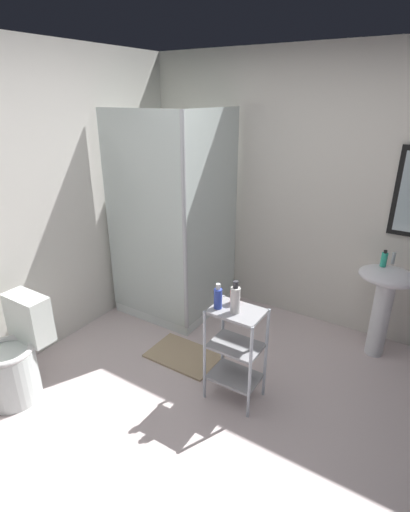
{
  "coord_description": "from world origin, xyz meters",
  "views": [
    {
      "loc": [
        0.93,
        -1.65,
        2.1
      ],
      "look_at": [
        -0.48,
        0.57,
        1.0
      ],
      "focal_mm": 27.16,
      "sensor_mm": 36.0,
      "label": 1
    }
  ],
  "objects_px": {
    "storage_cart": "(236,347)",
    "hand_soap_bottle": "(384,259)",
    "lotion_bottle_white": "(235,299)",
    "toilet": "(16,358)",
    "shampoo_bottle_blue": "(218,298)",
    "rinse_cup": "(235,297)",
    "pedestal_sink": "(385,294)",
    "shower_stall": "(177,270)",
    "bath_mat": "(184,355)"
  },
  "relations": [
    {
      "from": "hand_soap_bottle",
      "to": "shampoo_bottle_blue",
      "type": "distance_m",
      "value": 1.46
    },
    {
      "from": "shampoo_bottle_blue",
      "to": "hand_soap_bottle",
      "type": "bearing_deg",
      "value": 54.22
    },
    {
      "from": "toilet",
      "to": "lotion_bottle_white",
      "type": "height_order",
      "value": "lotion_bottle_white"
    },
    {
      "from": "pedestal_sink",
      "to": "bath_mat",
      "type": "distance_m",
      "value": 1.76
    },
    {
      "from": "shampoo_bottle_blue",
      "to": "rinse_cup",
      "type": "xyz_separation_m",
      "value": [
        0.07,
        0.12,
        -0.03
      ]
    },
    {
      "from": "hand_soap_bottle",
      "to": "shampoo_bottle_blue",
      "type": "height_order",
      "value": "hand_soap_bottle"
    },
    {
      "from": "shower_stall",
      "to": "shampoo_bottle_blue",
      "type": "relative_size",
      "value": 10.83
    },
    {
      "from": "lotion_bottle_white",
      "to": "rinse_cup",
      "type": "bearing_deg",
      "value": 119.09
    },
    {
      "from": "bath_mat",
      "to": "hand_soap_bottle",
      "type": "bearing_deg",
      "value": 35.91
    },
    {
      "from": "lotion_bottle_white",
      "to": "storage_cart",
      "type": "bearing_deg",
      "value": 89.51
    },
    {
      "from": "pedestal_sink",
      "to": "rinse_cup",
      "type": "height_order",
      "value": "rinse_cup"
    },
    {
      "from": "shampoo_bottle_blue",
      "to": "rinse_cup",
      "type": "relative_size",
      "value": 1.98
    },
    {
      "from": "hand_soap_bottle",
      "to": "shampoo_bottle_blue",
      "type": "bearing_deg",
      "value": -125.78
    },
    {
      "from": "toilet",
      "to": "pedestal_sink",
      "type": "bearing_deg",
      "value": 42.09
    },
    {
      "from": "hand_soap_bottle",
      "to": "bath_mat",
      "type": "bearing_deg",
      "value": -144.09
    },
    {
      "from": "storage_cart",
      "to": "shampoo_bottle_blue",
      "type": "relative_size",
      "value": 4.01
    },
    {
      "from": "hand_soap_bottle",
      "to": "lotion_bottle_white",
      "type": "xyz_separation_m",
      "value": [
        -0.73,
        -1.17,
        -0.03
      ]
    },
    {
      "from": "rinse_cup",
      "to": "pedestal_sink",
      "type": "bearing_deg",
      "value": 50.92
    },
    {
      "from": "lotion_bottle_white",
      "to": "bath_mat",
      "type": "xyz_separation_m",
      "value": [
        -0.59,
        0.22,
        -0.83
      ]
    },
    {
      "from": "shower_stall",
      "to": "shampoo_bottle_blue",
      "type": "bearing_deg",
      "value": -40.96
    },
    {
      "from": "shampoo_bottle_blue",
      "to": "bath_mat",
      "type": "distance_m",
      "value": 0.96
    },
    {
      "from": "storage_cart",
      "to": "lotion_bottle_white",
      "type": "bearing_deg",
      "value": -90.49
    },
    {
      "from": "toilet",
      "to": "lotion_bottle_white",
      "type": "bearing_deg",
      "value": 30.19
    },
    {
      "from": "pedestal_sink",
      "to": "storage_cart",
      "type": "bearing_deg",
      "value": -125.05
    },
    {
      "from": "lotion_bottle_white",
      "to": "rinse_cup",
      "type": "xyz_separation_m",
      "value": [
        -0.06,
        0.11,
        -0.05
      ]
    },
    {
      "from": "storage_cart",
      "to": "shampoo_bottle_blue",
      "type": "height_order",
      "value": "shampoo_bottle_blue"
    },
    {
      "from": "bath_mat",
      "to": "toilet",
      "type": "bearing_deg",
      "value": -127.43
    },
    {
      "from": "hand_soap_bottle",
      "to": "bath_mat",
      "type": "relative_size",
      "value": 0.23
    },
    {
      "from": "hand_soap_bottle",
      "to": "lotion_bottle_white",
      "type": "distance_m",
      "value": 1.38
    },
    {
      "from": "shampoo_bottle_blue",
      "to": "rinse_cup",
      "type": "height_order",
      "value": "shampoo_bottle_blue"
    },
    {
      "from": "toilet",
      "to": "bath_mat",
      "type": "bearing_deg",
      "value": 52.57
    },
    {
      "from": "shower_stall",
      "to": "lotion_bottle_white",
      "type": "xyz_separation_m",
      "value": [
        1.09,
        -0.83,
        0.38
      ]
    },
    {
      "from": "toilet",
      "to": "shampoo_bottle_blue",
      "type": "distance_m",
      "value": 1.56
    },
    {
      "from": "pedestal_sink",
      "to": "storage_cart",
      "type": "distance_m",
      "value": 1.38
    },
    {
      "from": "toilet",
      "to": "shampoo_bottle_blue",
      "type": "relative_size",
      "value": 4.11
    },
    {
      "from": "shower_stall",
      "to": "pedestal_sink",
      "type": "xyz_separation_m",
      "value": [
        1.88,
        0.32,
        0.12
      ]
    },
    {
      "from": "shampoo_bottle_blue",
      "to": "lotion_bottle_white",
      "type": "relative_size",
      "value": 0.79
    },
    {
      "from": "rinse_cup",
      "to": "lotion_bottle_white",
      "type": "bearing_deg",
      "value": -60.91
    },
    {
      "from": "pedestal_sink",
      "to": "toilet",
      "type": "bearing_deg",
      "value": -137.91
    },
    {
      "from": "shower_stall",
      "to": "toilet",
      "type": "xyz_separation_m",
      "value": [
        -0.28,
        -1.63,
        -0.15
      ]
    },
    {
      "from": "pedestal_sink",
      "to": "lotion_bottle_white",
      "type": "xyz_separation_m",
      "value": [
        -0.79,
        -1.15,
        0.26
      ]
    },
    {
      "from": "shower_stall",
      "to": "lotion_bottle_white",
      "type": "relative_size",
      "value": 8.55
    },
    {
      "from": "storage_cart",
      "to": "lotion_bottle_white",
      "type": "xyz_separation_m",
      "value": [
        -0.0,
        -0.03,
        0.4
      ]
    },
    {
      "from": "storage_cart",
      "to": "hand_soap_bottle",
      "type": "xyz_separation_m",
      "value": [
        0.73,
        1.14,
        0.44
      ]
    },
    {
      "from": "shower_stall",
      "to": "hand_soap_bottle",
      "type": "relative_size",
      "value": 14.35
    },
    {
      "from": "shower_stall",
      "to": "shampoo_bottle_blue",
      "type": "distance_m",
      "value": 1.33
    },
    {
      "from": "storage_cart",
      "to": "hand_soap_bottle",
      "type": "bearing_deg",
      "value": 57.54
    },
    {
      "from": "shampoo_bottle_blue",
      "to": "toilet",
      "type": "bearing_deg",
      "value": -147.68
    },
    {
      "from": "lotion_bottle_white",
      "to": "toilet",
      "type": "bearing_deg",
      "value": -149.81
    },
    {
      "from": "pedestal_sink",
      "to": "storage_cart",
      "type": "xyz_separation_m",
      "value": [
        -0.79,
        -1.12,
        -0.14
      ]
    }
  ]
}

